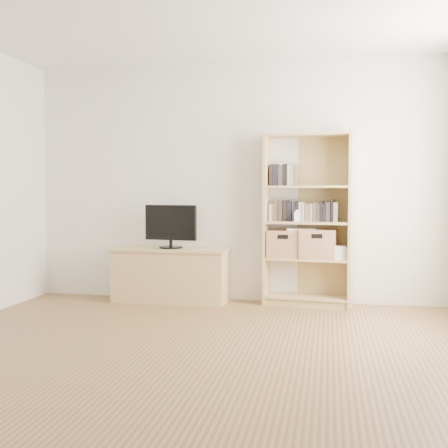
% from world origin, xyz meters
% --- Properties ---
extents(floor, '(4.50, 5.00, 0.01)m').
position_xyz_m(floor, '(0.00, 0.00, 0.00)').
color(floor, brown).
rests_on(floor, ground).
extents(back_wall, '(4.50, 0.02, 2.60)m').
position_xyz_m(back_wall, '(0.00, 2.50, 1.30)').
color(back_wall, white).
rests_on(back_wall, floor).
extents(tv_stand, '(1.23, 0.48, 0.56)m').
position_xyz_m(tv_stand, '(-0.67, 2.27, 0.28)').
color(tv_stand, tan).
rests_on(tv_stand, floor).
extents(bookshelf, '(0.94, 0.41, 1.82)m').
position_xyz_m(bookshelf, '(0.80, 2.34, 0.91)').
color(bookshelf, tan).
rests_on(bookshelf, floor).
extents(television, '(0.59, 0.13, 0.46)m').
position_xyz_m(television, '(-0.67, 2.27, 0.82)').
color(television, black).
rests_on(television, tv_stand).
extents(books_row_mid, '(0.76, 0.25, 0.20)m').
position_xyz_m(books_row_mid, '(0.80, 2.36, 0.99)').
color(books_row_mid, '#A4988C').
rests_on(books_row_mid, bookshelf).
extents(books_row_upper, '(0.38, 0.16, 0.19)m').
position_xyz_m(books_row_upper, '(0.60, 2.38, 1.36)').
color(books_row_upper, '#A4988C').
rests_on(books_row_upper, bookshelf).
extents(baby_monitor, '(0.06, 0.05, 0.10)m').
position_xyz_m(baby_monitor, '(0.69, 2.25, 0.94)').
color(baby_monitor, white).
rests_on(baby_monitor, bookshelf).
extents(basket_left, '(0.36, 0.31, 0.29)m').
position_xyz_m(basket_left, '(0.56, 2.36, 0.65)').
color(basket_left, '#B47F51').
rests_on(basket_left, bookshelf).
extents(basket_right, '(0.39, 0.33, 0.30)m').
position_xyz_m(basket_right, '(0.91, 2.32, 0.66)').
color(basket_right, '#B47F51').
rests_on(basket_right, bookshelf).
extents(laptop, '(0.31, 0.22, 0.02)m').
position_xyz_m(laptop, '(0.74, 2.34, 0.80)').
color(laptop, white).
rests_on(laptop, basket_left).
extents(magazine_stack, '(0.20, 0.27, 0.12)m').
position_xyz_m(magazine_stack, '(1.11, 2.30, 0.56)').
color(magazine_stack, beige).
rests_on(magazine_stack, bookshelf).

